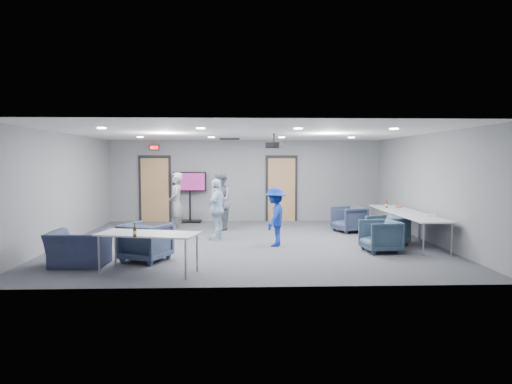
{
  "coord_description": "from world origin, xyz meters",
  "views": [
    {
      "loc": [
        -0.22,
        -11.2,
        2.04
      ],
      "look_at": [
        0.23,
        0.79,
        1.2
      ],
      "focal_mm": 32.0,
      "sensor_mm": 36.0,
      "label": 1
    }
  ],
  "objects_px": {
    "person_a": "(176,204)",
    "chair_front_b": "(79,248)",
    "chair_right_c": "(381,236)",
    "chair_front_a": "(146,242)",
    "chair_right_b": "(388,230)",
    "projector": "(274,145)",
    "chair_right_a": "(349,219)",
    "table_front_left": "(148,235)",
    "person_b": "(220,201)",
    "tv_stand": "(190,194)",
    "bottle_front": "(135,232)",
    "bottle_right": "(387,205)",
    "table_right_a": "(394,210)",
    "person_d": "(275,217)",
    "person_c": "(217,209)",
    "table_right_b": "(422,219)"
  },
  "relations": [
    {
      "from": "table_front_left",
      "to": "bottle_front",
      "type": "relative_size",
      "value": 7.86
    },
    {
      "from": "chair_front_a",
      "to": "tv_stand",
      "type": "height_order",
      "value": "tv_stand"
    },
    {
      "from": "person_d",
      "to": "table_right_a",
      "type": "bearing_deg",
      "value": 131.18
    },
    {
      "from": "chair_right_b",
      "to": "chair_front_a",
      "type": "height_order",
      "value": "chair_front_a"
    },
    {
      "from": "person_a",
      "to": "chair_front_a",
      "type": "distance_m",
      "value": 3.32
    },
    {
      "from": "person_c",
      "to": "chair_front_a",
      "type": "xyz_separation_m",
      "value": [
        -1.32,
        -2.51,
        -0.39
      ]
    },
    {
      "from": "person_a",
      "to": "table_front_left",
      "type": "xyz_separation_m",
      "value": [
        0.09,
        -4.28,
        -0.17
      ]
    },
    {
      "from": "person_d",
      "to": "chair_right_b",
      "type": "bearing_deg",
      "value": 108.14
    },
    {
      "from": "chair_front_b",
      "to": "chair_front_a",
      "type": "bearing_deg",
      "value": -160.53
    },
    {
      "from": "person_c",
      "to": "chair_right_c",
      "type": "relative_size",
      "value": 2.0
    },
    {
      "from": "person_b",
      "to": "table_right_a",
      "type": "relative_size",
      "value": 0.86
    },
    {
      "from": "table_right_a",
      "to": "person_a",
      "type": "bearing_deg",
      "value": 87.11
    },
    {
      "from": "person_a",
      "to": "table_right_b",
      "type": "height_order",
      "value": "person_a"
    },
    {
      "from": "table_front_left",
      "to": "bottle_front",
      "type": "height_order",
      "value": "bottle_front"
    },
    {
      "from": "projector",
      "to": "chair_right_b",
      "type": "bearing_deg",
      "value": 11.93
    },
    {
      "from": "bottle_right",
      "to": "tv_stand",
      "type": "distance_m",
      "value": 6.25
    },
    {
      "from": "person_a",
      "to": "chair_right_b",
      "type": "xyz_separation_m",
      "value": [
        5.3,
        -1.74,
        -0.5
      ]
    },
    {
      "from": "tv_stand",
      "to": "table_right_a",
      "type": "bearing_deg",
      "value": -25.38
    },
    {
      "from": "person_a",
      "to": "table_right_a",
      "type": "xyz_separation_m",
      "value": [
        5.95,
        -0.3,
        -0.16
      ]
    },
    {
      "from": "person_b",
      "to": "tv_stand",
      "type": "distance_m",
      "value": 2.0
    },
    {
      "from": "chair_right_c",
      "to": "chair_front_a",
      "type": "height_order",
      "value": "chair_front_a"
    },
    {
      "from": "person_a",
      "to": "table_right_a",
      "type": "distance_m",
      "value": 5.96
    },
    {
      "from": "chair_right_c",
      "to": "table_right_a",
      "type": "xyz_separation_m",
      "value": [
        1.08,
        2.26,
        0.33
      ]
    },
    {
      "from": "person_c",
      "to": "chair_front_b",
      "type": "bearing_deg",
      "value": -22.67
    },
    {
      "from": "person_c",
      "to": "tv_stand",
      "type": "distance_m",
      "value": 3.41
    },
    {
      "from": "projector",
      "to": "person_d",
      "type": "bearing_deg",
      "value": -69.9
    },
    {
      "from": "chair_right_a",
      "to": "table_front_left",
      "type": "height_order",
      "value": "table_front_left"
    },
    {
      "from": "person_a",
      "to": "chair_front_b",
      "type": "height_order",
      "value": "person_a"
    },
    {
      "from": "chair_right_b",
      "to": "bottle_front",
      "type": "height_order",
      "value": "bottle_front"
    },
    {
      "from": "table_right_b",
      "to": "tv_stand",
      "type": "xyz_separation_m",
      "value": [
        -5.83,
        4.67,
        0.25
      ]
    },
    {
      "from": "bottle_front",
      "to": "person_d",
      "type": "bearing_deg",
      "value": 48.48
    },
    {
      "from": "chair_front_a",
      "to": "table_right_a",
      "type": "bearing_deg",
      "value": -130.73
    },
    {
      "from": "chair_right_b",
      "to": "chair_front_b",
      "type": "relative_size",
      "value": 0.74
    },
    {
      "from": "chair_front_a",
      "to": "person_c",
      "type": "bearing_deg",
      "value": -94.57
    },
    {
      "from": "chair_right_b",
      "to": "chair_front_b",
      "type": "bearing_deg",
      "value": -97.83
    },
    {
      "from": "chair_front_a",
      "to": "projector",
      "type": "relative_size",
      "value": 1.97
    },
    {
      "from": "person_b",
      "to": "chair_right_c",
      "type": "height_order",
      "value": "person_b"
    },
    {
      "from": "chair_front_a",
      "to": "table_right_b",
      "type": "distance_m",
      "value": 6.21
    },
    {
      "from": "person_a",
      "to": "bottle_right",
      "type": "distance_m",
      "value": 5.79
    },
    {
      "from": "table_right_a",
      "to": "bottle_front",
      "type": "bearing_deg",
      "value": 126.5
    },
    {
      "from": "table_right_b",
      "to": "chair_front_b",
      "type": "bearing_deg",
      "value": 101.46
    },
    {
      "from": "table_right_b",
      "to": "person_c",
      "type": "bearing_deg",
      "value": 73.45
    },
    {
      "from": "table_right_a",
      "to": "table_right_b",
      "type": "xyz_separation_m",
      "value": [
        0.0,
        -1.9,
        -0.0
      ]
    },
    {
      "from": "person_c",
      "to": "bottle_front",
      "type": "bearing_deg",
      "value": 1.28
    },
    {
      "from": "bottle_front",
      "to": "tv_stand",
      "type": "bearing_deg",
      "value": 88.7
    },
    {
      "from": "person_c",
      "to": "chair_front_b",
      "type": "relative_size",
      "value": 1.48
    },
    {
      "from": "table_right_b",
      "to": "tv_stand",
      "type": "distance_m",
      "value": 7.47
    },
    {
      "from": "person_b",
      "to": "table_right_b",
      "type": "xyz_separation_m",
      "value": [
        4.77,
        -2.97,
        -0.16
      ]
    },
    {
      "from": "table_right_b",
      "to": "tv_stand",
      "type": "relative_size",
      "value": 1.11
    },
    {
      "from": "chair_right_b",
      "to": "table_right_a",
      "type": "distance_m",
      "value": 1.62
    }
  ]
}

